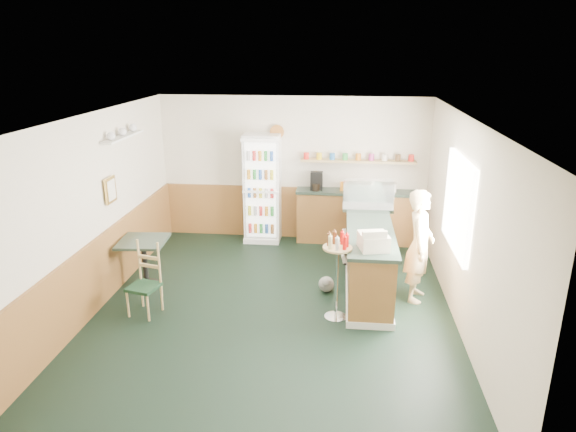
# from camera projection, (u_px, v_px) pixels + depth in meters

# --- Properties ---
(ground) EXTENTS (6.00, 6.00, 0.00)m
(ground) POSITION_uv_depth(u_px,v_px,m) (273.00, 310.00, 7.27)
(ground) COLOR black
(ground) RESTS_ON ground
(room_envelope) EXTENTS (5.04, 6.02, 2.72)m
(room_envelope) POSITION_uv_depth(u_px,v_px,m) (263.00, 192.00, 7.50)
(room_envelope) COLOR beige
(room_envelope) RESTS_ON ground
(service_counter) EXTENTS (0.68, 3.01, 1.01)m
(service_counter) POSITION_uv_depth(u_px,v_px,m) (367.00, 254.00, 8.00)
(service_counter) COLOR olive
(service_counter) RESTS_ON ground
(back_counter) EXTENTS (2.24, 0.42, 1.69)m
(back_counter) POSITION_uv_depth(u_px,v_px,m) (355.00, 214.00, 9.62)
(back_counter) COLOR olive
(back_counter) RESTS_ON ground
(drinks_fridge) EXTENTS (0.67, 0.55, 2.03)m
(drinks_fridge) POSITION_uv_depth(u_px,v_px,m) (262.00, 189.00, 9.59)
(drinks_fridge) COLOR white
(drinks_fridge) RESTS_ON ground
(display_case) EXTENTS (0.82, 0.43, 0.46)m
(display_case) POSITION_uv_depth(u_px,v_px,m) (368.00, 196.00, 8.33)
(display_case) COLOR silver
(display_case) RESTS_ON service_counter
(cash_register) EXTENTS (0.43, 0.45, 0.21)m
(cash_register) POSITION_uv_depth(u_px,v_px,m) (373.00, 241.00, 6.72)
(cash_register) COLOR beige
(cash_register) RESTS_ON service_counter
(shopkeeper) EXTENTS (0.51, 0.63, 1.66)m
(shopkeeper) POSITION_uv_depth(u_px,v_px,m) (419.00, 246.00, 7.34)
(shopkeeper) COLOR tan
(shopkeeper) RESTS_ON ground
(condiment_stand) EXTENTS (0.39, 0.39, 1.22)m
(condiment_stand) POSITION_uv_depth(u_px,v_px,m) (337.00, 264.00, 6.80)
(condiment_stand) COLOR silver
(condiment_stand) RESTS_ON ground
(newspaper_rack) EXTENTS (0.09, 0.41, 0.49)m
(newspaper_rack) POSITION_uv_depth(u_px,v_px,m) (345.00, 247.00, 8.27)
(newspaper_rack) COLOR black
(newspaper_rack) RESTS_ON ground
(cafe_table) EXTENTS (0.75, 0.75, 0.76)m
(cafe_table) POSITION_uv_depth(u_px,v_px,m) (144.00, 254.00, 7.81)
(cafe_table) COLOR black
(cafe_table) RESTS_ON ground
(cafe_chair) EXTENTS (0.46, 0.46, 1.02)m
(cafe_chair) POSITION_uv_depth(u_px,v_px,m) (145.00, 276.00, 7.07)
(cafe_chair) COLOR black
(cafe_chair) RESTS_ON ground
(dog_doorstop) EXTENTS (0.23, 0.30, 0.28)m
(dog_doorstop) POSITION_uv_depth(u_px,v_px,m) (326.00, 284.00, 7.75)
(dog_doorstop) COLOR gray
(dog_doorstop) RESTS_ON ground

